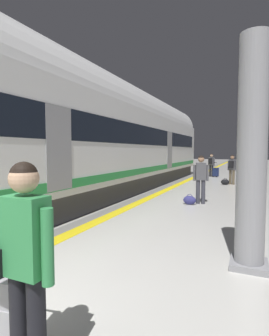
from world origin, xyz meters
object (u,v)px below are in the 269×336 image
Objects in this scene: suitcase_far at (216,172)px; passenger_near at (232,167)px; platform_pillar at (252,158)px; duffel_bag_near at (225,182)px; passenger_far at (211,163)px; duffel_bag_mid at (190,200)px; traveller_foreground at (24,256)px; rolling_suitcase_foreground at (8,314)px; passenger_mid at (201,176)px; high_speed_train at (99,135)px.

passenger_near is at bearing -71.62° from suitcase_far.
duffel_bag_near is at bearing 96.90° from platform_pillar.
passenger_near is at bearing -68.01° from passenger_far.
passenger_far is 1.58× the size of suitcase_far.
traveller_foreground is at bearing -87.67° from duffel_bag_mid.
suitcase_far is (-0.69, 17.87, -0.66)m from traveller_foreground.
duffel_bag_near is at bearing -73.01° from passenger_far.
rolling_suitcase_foreground is 13.49m from duffel_bag_near.
passenger_mid reaches higher than passenger_far.
duffel_bag_near and duffel_bag_mid have the same top height.
rolling_suitcase_foreground is (-0.33, 0.11, -0.62)m from traveller_foreground.
high_speed_train is at bearing 139.67° from platform_pillar.
high_speed_train reaches higher than suitcase_far.
passenger_near reaches higher than suitcase_far.
passenger_mid is 3.82× the size of duffel_bag_mid.
suitcase_far reaches higher than duffel_bag_near.
passenger_mid is at bearing 89.90° from traveller_foreground.
traveller_foreground is 13.89m from passenger_near.
passenger_near is 0.91m from duffel_bag_near.
passenger_far is 0.46× the size of platform_pillar.
platform_pillar is (1.29, -10.63, 1.57)m from duffel_bag_near.
passenger_near is 1.56× the size of suitcase_far.
platform_pillar is (2.63, -15.02, 0.75)m from passenger_far.
traveller_foreground is 3.44m from platform_pillar.
platform_pillar reaches higher than passenger_near.
duffel_bag_mid is at bearing 89.79° from rolling_suitcase_foreground.
passenger_mid reaches higher than duffel_bag_mid.
passenger_near is 3.68× the size of duffel_bag_mid.
suitcase_far is at bearing 71.64° from high_speed_train.
traveller_foreground is 0.72m from rolling_suitcase_foreground.
duffel_bag_mid is (-0.31, 7.51, -0.86)m from traveller_foreground.
platform_pillar is (2.30, -14.91, 1.37)m from suitcase_far.
traveller_foreground is 1.69× the size of suitcase_far.
passenger_mid is (0.35, 7.68, 0.58)m from rolling_suitcase_foreground.
passenger_far is 0.71m from suitcase_far.
traveller_foreground is 1.09× the size of passenger_near.
duffel_bag_near is 5.87m from passenger_mid.
platform_pillar is at bearing -84.92° from passenger_near.
high_speed_train is 24.42× the size of rolling_suitcase_foreground.
platform_pillar is at bearing 61.49° from traveller_foreground.
platform_pillar is (1.94, 2.85, 1.33)m from rolling_suitcase_foreground.
duffel_bag_mid is (3.74, -0.25, -2.35)m from high_speed_train.
traveller_foreground is 17.90m from suitcase_far.
duffel_bag_mid is 0.42× the size of suitcase_far.
high_speed_train reaches higher than duffel_bag_near.
high_speed_train is 8.88m from traveller_foreground.
passenger_far reaches higher than rolling_suitcase_foreground.
passenger_far is (-0.71, 10.47, 0.82)m from duffel_bag_mid.
platform_pillar reaches higher than suitcase_far.
traveller_foreground is 4.00× the size of duffel_bag_near.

